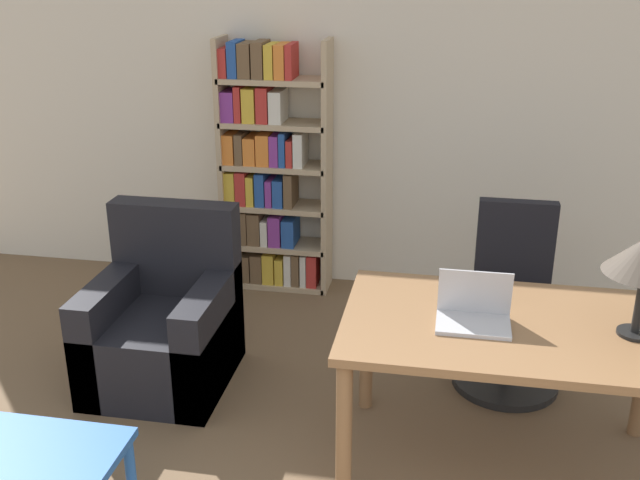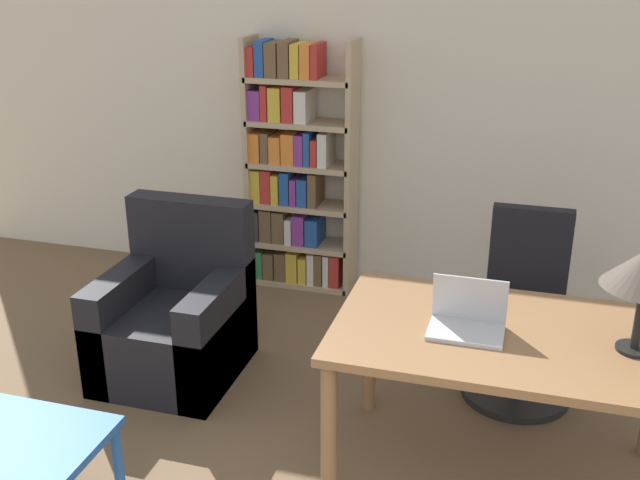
{
  "view_description": "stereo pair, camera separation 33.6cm",
  "coord_description": "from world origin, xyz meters",
  "px_view_note": "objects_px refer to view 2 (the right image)",
  "views": [
    {
      "loc": [
        0.15,
        -0.53,
        2.3
      ],
      "look_at": [
        -0.45,
        2.7,
        1.02
      ],
      "focal_mm": 42.0,
      "sensor_mm": 36.0,
      "label": 1
    },
    {
      "loc": [
        0.47,
        -0.45,
        2.3
      ],
      "look_at": [
        -0.45,
        2.7,
        1.02
      ],
      "focal_mm": 42.0,
      "sensor_mm": 36.0,
      "label": 2
    }
  ],
  "objects_px": {
    "desk": "(506,352)",
    "office_chair": "(523,319)",
    "side_table_blue": "(22,456)",
    "armchair": "(176,322)",
    "bookshelf": "(294,174)",
    "laptop": "(467,320)"
  },
  "relations": [
    {
      "from": "desk",
      "to": "armchair",
      "type": "xyz_separation_m",
      "value": [
        -1.84,
        0.47,
        -0.35
      ]
    },
    {
      "from": "office_chair",
      "to": "side_table_blue",
      "type": "height_order",
      "value": "office_chair"
    },
    {
      "from": "laptop",
      "to": "office_chair",
      "type": "xyz_separation_m",
      "value": [
        0.23,
        0.85,
        -0.38
      ]
    },
    {
      "from": "armchair",
      "to": "bookshelf",
      "type": "bearing_deg",
      "value": 78.79
    },
    {
      "from": "desk",
      "to": "bookshelf",
      "type": "bearing_deg",
      "value": 130.53
    },
    {
      "from": "side_table_blue",
      "to": "armchair",
      "type": "distance_m",
      "value": 1.41
    },
    {
      "from": "office_chair",
      "to": "side_table_blue",
      "type": "bearing_deg",
      "value": -136.82
    },
    {
      "from": "desk",
      "to": "side_table_blue",
      "type": "distance_m",
      "value": 2.04
    },
    {
      "from": "laptop",
      "to": "office_chair",
      "type": "distance_m",
      "value": 0.96
    },
    {
      "from": "laptop",
      "to": "office_chair",
      "type": "bearing_deg",
      "value": 74.53
    },
    {
      "from": "desk",
      "to": "office_chair",
      "type": "relative_size",
      "value": 1.46
    },
    {
      "from": "desk",
      "to": "office_chair",
      "type": "height_order",
      "value": "office_chair"
    },
    {
      "from": "office_chair",
      "to": "bookshelf",
      "type": "height_order",
      "value": "bookshelf"
    },
    {
      "from": "laptop",
      "to": "bookshelf",
      "type": "bearing_deg",
      "value": 126.71
    },
    {
      "from": "desk",
      "to": "side_table_blue",
      "type": "xyz_separation_m",
      "value": [
        -1.8,
        -0.93,
        -0.25
      ]
    },
    {
      "from": "side_table_blue",
      "to": "bookshelf",
      "type": "bearing_deg",
      "value": 85.21
    },
    {
      "from": "office_chair",
      "to": "side_table_blue",
      "type": "xyz_separation_m",
      "value": [
        -1.86,
        -1.75,
        -0.02
      ]
    },
    {
      "from": "office_chair",
      "to": "armchair",
      "type": "distance_m",
      "value": 1.93
    },
    {
      "from": "armchair",
      "to": "bookshelf",
      "type": "distance_m",
      "value": 1.49
    },
    {
      "from": "armchair",
      "to": "bookshelf",
      "type": "relative_size",
      "value": 0.55
    },
    {
      "from": "desk",
      "to": "armchair",
      "type": "relative_size",
      "value": 1.54
    },
    {
      "from": "desk",
      "to": "laptop",
      "type": "relative_size",
      "value": 4.69
    }
  ]
}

